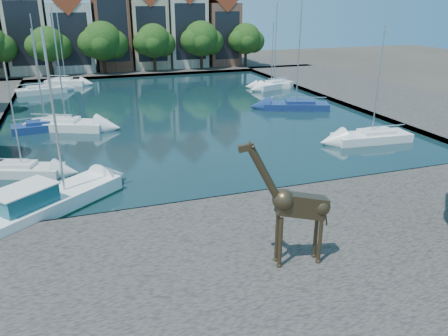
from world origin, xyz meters
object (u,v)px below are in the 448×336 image
object	(u,v)px
giraffe_statue	(295,205)
motorsailer	(46,200)
sailboat_left_a	(23,168)
sailboat_right_a	(372,135)

from	to	relation	value
giraffe_statue	motorsailer	bearing A→B (deg)	137.57
giraffe_statue	motorsailer	world-z (taller)	motorsailer
sailboat_left_a	sailboat_right_a	bearing A→B (deg)	-2.64
giraffe_statue	sailboat_right_a	world-z (taller)	sailboat_right_a
giraffe_statue	sailboat_left_a	distance (m)	20.42
giraffe_statue	sailboat_left_a	size ratio (longest dim) A/B	0.74
giraffe_statue	sailboat_right_a	xyz separation A→B (m)	(15.21, 14.94, -2.64)
sailboat_right_a	giraffe_statue	bearing A→B (deg)	-135.52
motorsailer	sailboat_right_a	world-z (taller)	motorsailer
giraffe_statue	motorsailer	distance (m)	14.24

